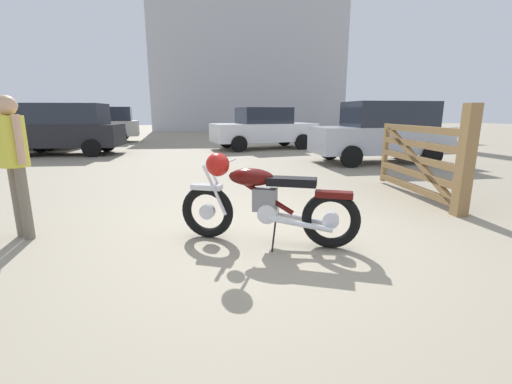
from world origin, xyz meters
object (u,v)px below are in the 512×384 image
pale_sedan_back (264,128)px  timber_gate (427,159)px  vintage_motorcycle (262,201)px  dark_sedan_left (91,123)px  silver_sedan_mid (382,132)px  bystander (14,153)px  blue_hatchback_right (65,129)px  white_estate_far (24,128)px

pale_sedan_back → timber_gate: bearing=85.7°
vintage_motorcycle → dark_sedan_left: dark_sedan_left is taller
timber_gate → dark_sedan_left: size_ratio=0.52×
silver_sedan_mid → vintage_motorcycle: bearing=52.1°
bystander → dark_sedan_left: bearing=-123.9°
dark_sedan_left → pale_sedan_back: bearing=144.4°
dark_sedan_left → blue_hatchback_right: (0.50, -5.28, -0.02)m
timber_gate → silver_sedan_mid: silver_sedan_mid is taller
vintage_motorcycle → blue_hatchback_right: size_ratio=0.48×
vintage_motorcycle → pale_sedan_back: pale_sedan_back is taller
vintage_motorcycle → bystander: bystander is taller
vintage_motorcycle → timber_gate: (3.12, 1.44, 0.21)m
timber_gate → bystander: bearing=101.7°
vintage_motorcycle → blue_hatchback_right: blue_hatchback_right is taller
vintage_motorcycle → timber_gate: 3.45m
vintage_motorcycle → silver_sedan_mid: bearing=-105.6°
timber_gate → white_estate_far: white_estate_far is taller
timber_gate → silver_sedan_mid: (1.72, 4.40, 0.21)m
white_estate_far → blue_hatchback_right: size_ratio=1.09×
bystander → blue_hatchback_right: size_ratio=0.41×
timber_gate → vintage_motorcycle: bearing=119.3°
timber_gate → blue_hatchback_right: bearing=49.3°
silver_sedan_mid → dark_sedan_left: bearing=-39.5°
white_estate_far → dark_sedan_left: dark_sedan_left is taller
vintage_motorcycle → timber_gate: size_ratio=0.76×
timber_gate → pale_sedan_back: pale_sedan_back is taller
silver_sedan_mid → blue_hatchback_right: (-9.94, 3.87, 0.00)m
timber_gate → pale_sedan_back: size_ratio=0.57×
vintage_motorcycle → white_estate_far: white_estate_far is taller
white_estate_far → silver_sedan_mid: size_ratio=1.11×
white_estate_far → pale_sedan_back: size_ratio=0.99×
blue_hatchback_right → white_estate_far: bearing=-41.1°
dark_sedan_left → bystander: bearing=95.7°
silver_sedan_mid → blue_hatchback_right: bearing=-19.6°
vintage_motorcycle → dark_sedan_left: (-5.59, 14.99, 0.45)m
bystander → white_estate_far: 12.29m
vintage_motorcycle → blue_hatchback_right: (-5.10, 9.71, 0.43)m
pale_sedan_back → dark_sedan_left: 9.03m
timber_gate → white_estate_far: bearing=49.2°
bystander → silver_sedan_mid: bearing=169.0°
silver_sedan_mid → white_estate_far: bearing=-25.2°
pale_sedan_back → silver_sedan_mid: (2.62, -4.62, 0.08)m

